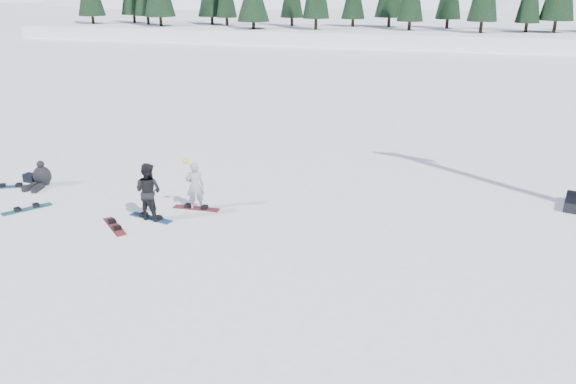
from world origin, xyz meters
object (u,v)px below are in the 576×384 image
object	(u,v)px
snowboard_loose_b	(114,226)
seated_rider	(41,177)
snowboard_loose_c	(11,187)
gear_bag	(30,178)
snowboarder_man	(148,191)
snowboard_loose_a	(27,209)
snowboarder_woman	(195,185)

from	to	relation	value
snowboard_loose_b	seated_rider	bearing A→B (deg)	-166.80
snowboard_loose_c	gear_bag	bearing A→B (deg)	44.84
snowboarder_man	snowboard_loose_a	xyz separation A→B (m)	(-4.11, -0.47, -0.87)
seated_rider	snowboard_loose_c	world-z (taller)	seated_rider
snowboarder_woman	snowboard_loose_a	size ratio (longest dim) A/B	1.12
snowboarder_man	snowboard_loose_b	distance (m)	1.42
seated_rider	snowboard_loose_a	xyz separation A→B (m)	(1.01, -1.99, -0.34)
snowboard_loose_a	snowboard_loose_c	xyz separation A→B (m)	(-1.99, 1.57, 0.00)
snowboard_loose_b	snowboard_loose_a	bearing A→B (deg)	-145.03
snowboarder_woman	seated_rider	size ratio (longest dim) A/B	1.54
snowboard_loose_c	snowboarder_woman	bearing A→B (deg)	-22.69
gear_bag	snowboard_loose_c	world-z (taller)	gear_bag
snowboard_loose_b	snowboard_loose_c	size ratio (longest dim) A/B	1.00
snowboarder_woman	snowboard_loose_a	xyz separation A→B (m)	(-5.10, -1.57, -0.77)
snowboarder_man	gear_bag	world-z (taller)	snowboarder_man
gear_bag	snowboard_loose_b	size ratio (longest dim) A/B	0.30
snowboard_loose_b	snowboard_loose_c	xyz separation A→B (m)	(-5.39, 1.96, 0.00)
snowboard_loose_c	snowboard_loose_a	bearing A→B (deg)	-60.92
snowboarder_man	snowboard_loose_c	size ratio (longest dim) A/B	1.18
snowboarder_man	seated_rider	distance (m)	5.36
seated_rider	snowboard_loose_a	size ratio (longest dim) A/B	0.73
snowboarder_man	snowboard_loose_a	bearing A→B (deg)	13.54
snowboard_loose_a	snowboard_loose_b	distance (m)	3.42
seated_rider	snowboard_loose_c	bearing A→B (deg)	-159.76
gear_bag	snowboard_loose_c	distance (m)	0.75
snowboarder_woman	snowboard_loose_b	distance (m)	2.71
snowboarder_man	gear_bag	size ratio (longest dim) A/B	3.92
snowboarder_man	snowboard_loose_a	size ratio (longest dim) A/B	1.18
seated_rider	snowboard_loose_b	size ratio (longest dim) A/B	0.73
seated_rider	snowboard_loose_c	xyz separation A→B (m)	(-0.98, -0.42, -0.34)
snowboarder_woman	snowboard_loose_a	distance (m)	5.39
snowboard_loose_a	snowboard_loose_b	world-z (taller)	same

